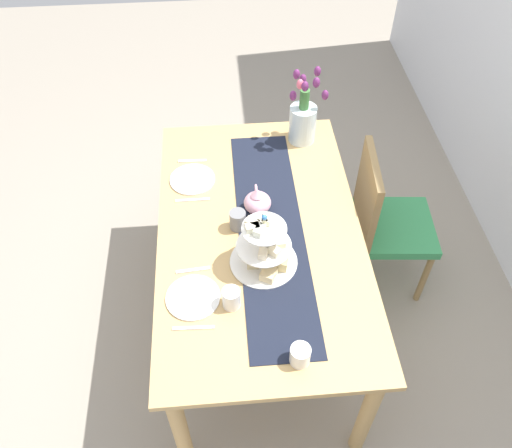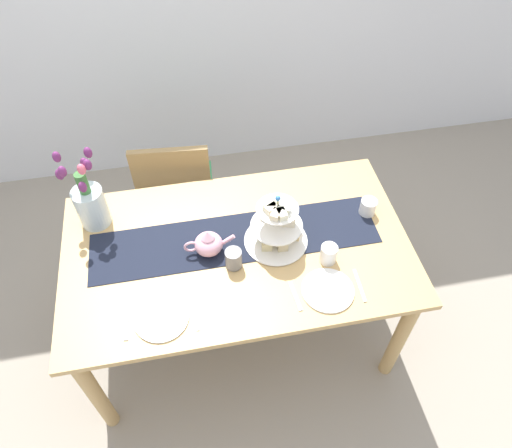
{
  "view_description": "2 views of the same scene",
  "coord_description": "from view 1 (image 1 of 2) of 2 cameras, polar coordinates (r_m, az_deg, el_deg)",
  "views": [
    {
      "loc": [
        1.61,
        -0.15,
        2.62
      ],
      "look_at": [
        -0.0,
        -0.02,
        0.81
      ],
      "focal_mm": 36.94,
      "sensor_mm": 36.0,
      "label": 1
    },
    {
      "loc": [
        -0.17,
        -1.36,
        2.53
      ],
      "look_at": [
        0.1,
        0.04,
        0.86
      ],
      "focal_mm": 33.35,
      "sensor_mm": 36.0,
      "label": 2
    }
  ],
  "objects": [
    {
      "name": "fork_right",
      "position": [
        2.33,
        -6.84,
        -4.97
      ],
      "size": [
        0.03,
        0.15,
        0.01
      ],
      "primitive_type": "cube",
      "rotation": [
        0.0,
        0.0,
        0.08
      ],
      "color": "silver",
      "rests_on": "dining_table"
    },
    {
      "name": "ground_plane",
      "position": [
        3.08,
        0.34,
        -10.14
      ],
      "size": [
        8.0,
        8.0,
        0.0
      ],
      "primitive_type": "plane",
      "color": "gray"
    },
    {
      "name": "mug_white_text",
      "position": [
        2.18,
        -2.69,
        -8.02
      ],
      "size": [
        0.08,
        0.08,
        0.09
      ],
      "primitive_type": "cylinder",
      "color": "white",
      "rests_on": "dining_table"
    },
    {
      "name": "tiered_cake_stand",
      "position": [
        2.26,
        0.98,
        -2.76
      ],
      "size": [
        0.3,
        0.3,
        0.3
      ],
      "color": "beige",
      "rests_on": "table_runner"
    },
    {
      "name": "chair_left",
      "position": [
        2.95,
        13.68,
        0.56
      ],
      "size": [
        0.45,
        0.45,
        0.91
      ],
      "color": "olive",
      "rests_on": "ground_plane"
    },
    {
      "name": "teapot",
      "position": [
        2.5,
        0.16,
        2.41
      ],
      "size": [
        0.24,
        0.13,
        0.14
      ],
      "color": "#E5A8BC",
      "rests_on": "table_runner"
    },
    {
      "name": "fork_left",
      "position": [
        2.82,
        -6.91,
        6.81
      ],
      "size": [
        0.02,
        0.15,
        0.01
      ],
      "primitive_type": "cube",
      "rotation": [
        0.0,
        0.0,
        -0.03
      ],
      "color": "silver",
      "rests_on": "dining_table"
    },
    {
      "name": "mug_grey",
      "position": [
        2.44,
        -1.99,
        0.45
      ],
      "size": [
        0.08,
        0.08,
        0.09
      ],
      "primitive_type": "cylinder",
      "color": "slate",
      "rests_on": "table_runner"
    },
    {
      "name": "knife_right",
      "position": [
        2.17,
        -6.81,
        -11.11
      ],
      "size": [
        0.02,
        0.17,
        0.01
      ],
      "primitive_type": "cube",
      "rotation": [
        0.0,
        0.0,
        -0.04
      ],
      "color": "silver",
      "rests_on": "dining_table"
    },
    {
      "name": "knife_left",
      "position": [
        2.61,
        -6.88,
        2.61
      ],
      "size": [
        0.01,
        0.17,
        0.01
      ],
      "primitive_type": "cube",
      "rotation": [
        0.0,
        0.0,
        0.0
      ],
      "color": "silver",
      "rests_on": "dining_table"
    },
    {
      "name": "dinner_plate_left",
      "position": [
        2.71,
        -6.9,
        4.82
      ],
      "size": [
        0.23,
        0.23,
        0.01
      ],
      "primitive_type": "cylinder",
      "color": "white",
      "rests_on": "dining_table"
    },
    {
      "name": "cream_jug",
      "position": [
        2.06,
        4.8,
        -13.97
      ],
      "size": [
        0.08,
        0.08,
        0.08
      ],
      "primitive_type": "cylinder",
      "color": "white",
      "rests_on": "dining_table"
    },
    {
      "name": "tulip_vase",
      "position": [
        2.87,
        5.11,
        11.32
      ],
      "size": [
        0.18,
        0.2,
        0.43
      ],
      "color": "silver",
      "rests_on": "dining_table"
    },
    {
      "name": "table_runner",
      "position": [
        2.46,
        1.6,
        -0.64
      ],
      "size": [
        1.36,
        0.3,
        0.0
      ],
      "primitive_type": "cube",
      "color": "black",
      "rests_on": "dining_table"
    },
    {
      "name": "dinner_plate_right",
      "position": [
        2.24,
        -6.83,
        -7.9
      ],
      "size": [
        0.23,
        0.23,
        0.01
      ],
      "primitive_type": "cylinder",
      "color": "white",
      "rests_on": "dining_table"
    },
    {
      "name": "dining_table",
      "position": [
        2.54,
        0.41,
        -2.31
      ],
      "size": [
        1.62,
        0.95,
        0.77
      ],
      "color": "tan",
      "rests_on": "ground_plane"
    }
  ]
}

